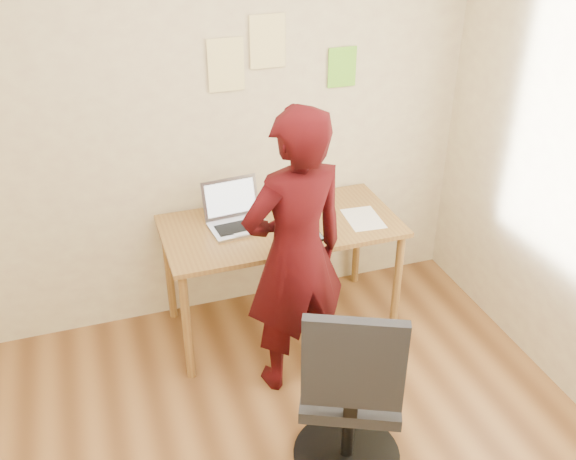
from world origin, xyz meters
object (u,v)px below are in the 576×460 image
object	(u,v)px
desk	(281,237)
person	(296,255)
office_chair	(350,402)
laptop	(236,216)
phone	(317,236)

from	to	relation	value
desk	person	bearing A→B (deg)	-98.90
office_chair	person	world-z (taller)	person
person	office_chair	bearing A→B (deg)	81.45
laptop	office_chair	size ratio (longest dim) A/B	0.36
laptop	office_chair	xyz separation A→B (m)	(0.19, -1.28, -0.35)
desk	office_chair	world-z (taller)	office_chair
phone	office_chair	distance (m)	1.05
phone	desk	bearing A→B (deg)	125.25
phone	office_chair	world-z (taller)	office_chair
laptop	person	bearing A→B (deg)	-78.30
desk	laptop	distance (m)	0.30
phone	laptop	bearing A→B (deg)	143.16
desk	laptop	world-z (taller)	laptop
office_chair	person	distance (m)	0.81
desk	laptop	bearing A→B (deg)	161.82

